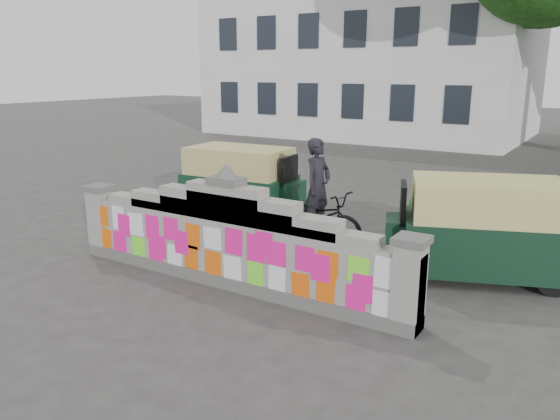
{
  "coord_description": "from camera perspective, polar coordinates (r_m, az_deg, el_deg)",
  "views": [
    {
      "loc": [
        5.19,
        -6.6,
        3.42
      ],
      "look_at": [
        0.36,
        1.0,
        1.1
      ],
      "focal_mm": 35.0,
      "sensor_mm": 36.0,
      "label": 1
    }
  ],
  "objects": [
    {
      "name": "pedestrian",
      "position": [
        11.1,
        14.27,
        0.05
      ],
      "size": [
        0.9,
        0.92,
        1.49
      ],
      "primitive_type": "imported",
      "rotation": [
        0.0,
        0.0,
        -0.87
      ],
      "color": "green",
      "rests_on": "ground"
    },
    {
      "name": "cyclist_rider",
      "position": [
        10.86,
        3.94,
        1.23
      ],
      "size": [
        0.53,
        0.74,
        1.89
      ],
      "primitive_type": "imported",
      "rotation": [
        0.0,
        0.0,
        1.45
      ],
      "color": "black",
      "rests_on": "ground"
    },
    {
      "name": "rickshaw_left",
      "position": [
        12.99,
        -3.99,
        3.04
      ],
      "size": [
        3.04,
        1.57,
        1.66
      ],
      "rotation": [
        0.0,
        0.0,
        0.07
      ],
      "color": "#10301E",
      "rests_on": "ground"
    },
    {
      "name": "parapet_wall",
      "position": [
        8.8,
        -5.5,
        -3.28
      ],
      "size": [
        6.48,
        0.44,
        2.01
      ],
      "color": "#4C4C49",
      "rests_on": "ground"
    },
    {
      "name": "rickshaw_right",
      "position": [
        9.66,
        20.2,
        -1.75
      ],
      "size": [
        3.12,
        2.25,
        1.68
      ],
      "rotation": [
        0.0,
        0.0,
        3.51
      ],
      "color": "black",
      "rests_on": "ground"
    },
    {
      "name": "building",
      "position": [
        31.08,
        9.7,
        15.34
      ],
      "size": [
        16.0,
        10.0,
        8.9
      ],
      "color": "silver",
      "rests_on": "ground"
    },
    {
      "name": "ground",
      "position": [
        9.06,
        -5.36,
        -7.79
      ],
      "size": [
        100.0,
        100.0,
        0.0
      ],
      "primitive_type": "plane",
      "color": "#383533",
      "rests_on": "ground"
    },
    {
      "name": "cyclist_bike",
      "position": [
        10.95,
        3.91,
        -0.74
      ],
      "size": [
        2.19,
        0.98,
        1.11
      ],
      "primitive_type": "imported",
      "rotation": [
        0.0,
        0.0,
        1.45
      ],
      "color": "black",
      "rests_on": "ground"
    }
  ]
}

